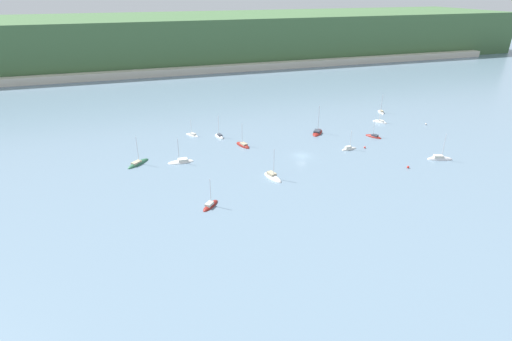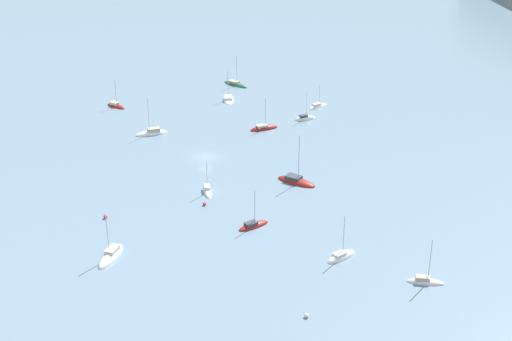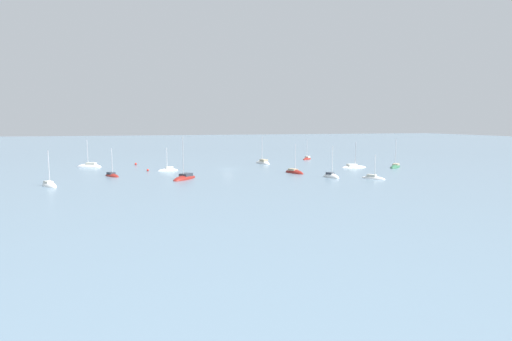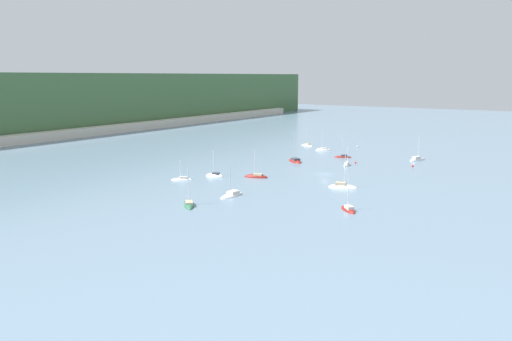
% 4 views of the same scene
% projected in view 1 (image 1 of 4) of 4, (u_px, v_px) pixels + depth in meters
% --- Properties ---
extents(ground_plane, '(600.00, 600.00, 0.00)m').
position_uv_depth(ground_plane, '(302.00, 156.00, 116.43)').
color(ground_plane, slate).
extents(hillside_ridge, '(441.29, 83.31, 27.62)m').
position_uv_depth(hillside_ridge, '(195.00, 38.00, 258.25)').
color(hillside_ridge, '#42663D').
rests_on(hillside_ridge, ground_plane).
extents(shore_town_strip, '(375.09, 6.00, 3.74)m').
position_uv_depth(shore_town_strip, '(211.00, 69.00, 224.41)').
color(shore_town_strip, beige).
rests_on(shore_town_strip, ground_plane).
extents(sailboat_0, '(5.30, 1.86, 6.59)m').
position_uv_depth(sailboat_0, '(349.00, 149.00, 120.86)').
color(sailboat_0, white).
rests_on(sailboat_0, ground_plane).
extents(sailboat_1, '(7.09, 6.89, 8.87)m').
position_uv_depth(sailboat_1, '(138.00, 164.00, 111.06)').
color(sailboat_1, '#2D6647').
rests_on(sailboat_1, ground_plane).
extents(sailboat_2, '(4.40, 5.75, 7.14)m').
position_uv_depth(sailboat_2, '(373.00, 137.00, 130.70)').
color(sailboat_2, maroon).
rests_on(sailboat_2, ground_plane).
extents(sailboat_3, '(3.92, 7.29, 9.08)m').
position_uv_depth(sailboat_3, '(273.00, 178.00, 103.12)').
color(sailboat_3, white).
rests_on(sailboat_3, ground_plane).
extents(sailboat_4, '(4.40, 5.38, 8.00)m').
position_uv_depth(sailboat_4, '(380.00, 122.00, 144.32)').
color(sailboat_4, white).
rests_on(sailboat_4, ground_plane).
extents(sailboat_5, '(5.19, 5.38, 7.39)m').
position_uv_depth(sailboat_5, '(210.00, 206.00, 90.02)').
color(sailboat_5, maroon).
rests_on(sailboat_5, ground_plane).
extents(sailboat_6, '(7.33, 4.38, 8.65)m').
position_uv_depth(sailboat_6, '(440.00, 159.00, 113.93)').
color(sailboat_6, silver).
rests_on(sailboat_6, ground_plane).
extents(sailboat_7, '(7.28, 2.69, 7.74)m').
position_uv_depth(sailboat_7, '(181.00, 162.00, 112.17)').
color(sailboat_7, white).
rests_on(sailboat_7, ground_plane).
extents(sailboat_8, '(6.96, 7.79, 10.22)m').
position_uv_depth(sailboat_8, '(317.00, 133.00, 134.14)').
color(sailboat_8, maroon).
rests_on(sailboat_8, ground_plane).
extents(sailboat_9, '(4.40, 5.32, 5.90)m').
position_uv_depth(sailboat_9, '(192.00, 135.00, 131.99)').
color(sailboat_9, white).
rests_on(sailboat_9, ground_plane).
extents(sailboat_10, '(3.99, 6.73, 8.02)m').
position_uv_depth(sailboat_10, '(243.00, 146.00, 123.62)').
color(sailboat_10, maroon).
rests_on(sailboat_10, ground_plane).
extents(sailboat_11, '(2.82, 5.27, 8.15)m').
position_uv_depth(sailboat_11, '(219.00, 137.00, 130.60)').
color(sailboat_11, white).
rests_on(sailboat_11, ground_plane).
extents(sailboat_12, '(2.63, 5.49, 7.72)m').
position_uv_depth(sailboat_12, '(381.00, 112.00, 155.50)').
color(sailboat_12, silver).
rests_on(sailboat_12, ground_plane).
extents(mooring_buoy_0, '(0.67, 0.67, 0.67)m').
position_uv_depth(mooring_buoy_0, '(408.00, 167.00, 108.53)').
color(mooring_buoy_0, red).
rests_on(mooring_buoy_0, ground_plane).
extents(mooring_buoy_1, '(0.61, 0.61, 0.61)m').
position_uv_depth(mooring_buoy_1, '(426.00, 124.00, 141.89)').
color(mooring_buoy_1, white).
rests_on(mooring_buoy_1, ground_plane).
extents(mooring_buoy_2, '(0.58, 0.58, 0.58)m').
position_uv_depth(mooring_buoy_2, '(365.00, 147.00, 121.72)').
color(mooring_buoy_2, red).
rests_on(mooring_buoy_2, ground_plane).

